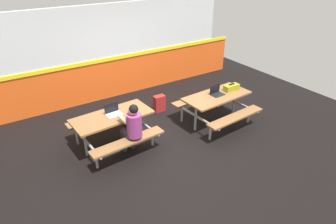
{
  "coord_description": "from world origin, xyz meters",
  "views": [
    {
      "loc": [
        -3.15,
        -4.8,
        3.71
      ],
      "look_at": [
        0.0,
        0.07,
        0.55
      ],
      "focal_mm": 31.14,
      "sensor_mm": 36.0,
      "label": 1
    }
  ],
  "objects_px": {
    "laptop_silver": "(113,112)",
    "toolbox_grey": "(231,87)",
    "laptop_dark": "(217,93)",
    "backpack_dark": "(159,103)",
    "picnic_table_right": "(216,101)",
    "student_nearer": "(132,126)",
    "picnic_table_left": "(113,122)"
  },
  "relations": [
    {
      "from": "laptop_silver",
      "to": "toolbox_grey",
      "type": "bearing_deg",
      "value": -8.62
    },
    {
      "from": "laptop_dark",
      "to": "backpack_dark",
      "type": "bearing_deg",
      "value": 125.8
    },
    {
      "from": "laptop_silver",
      "to": "picnic_table_right",
      "type": "bearing_deg",
      "value": -10.99
    },
    {
      "from": "student_nearer",
      "to": "laptop_silver",
      "type": "xyz_separation_m",
      "value": [
        -0.15,
        0.59,
        0.08
      ]
    },
    {
      "from": "student_nearer",
      "to": "toolbox_grey",
      "type": "xyz_separation_m",
      "value": [
        2.79,
        0.14,
        0.1
      ]
    },
    {
      "from": "student_nearer",
      "to": "picnic_table_left",
      "type": "bearing_deg",
      "value": 109.76
    },
    {
      "from": "laptop_silver",
      "to": "laptop_dark",
      "type": "xyz_separation_m",
      "value": [
        2.48,
        -0.44,
        0.0
      ]
    },
    {
      "from": "picnic_table_right",
      "to": "toolbox_grey",
      "type": "bearing_deg",
      "value": 3.58
    },
    {
      "from": "laptop_dark",
      "to": "toolbox_grey",
      "type": "height_order",
      "value": "laptop_dark"
    },
    {
      "from": "picnic_table_right",
      "to": "picnic_table_left",
      "type": "bearing_deg",
      "value": 170.1
    },
    {
      "from": "laptop_silver",
      "to": "laptop_dark",
      "type": "bearing_deg",
      "value": -10.03
    },
    {
      "from": "picnic_table_left",
      "to": "toolbox_grey",
      "type": "height_order",
      "value": "toolbox_grey"
    },
    {
      "from": "picnic_table_left",
      "to": "picnic_table_right",
      "type": "relative_size",
      "value": 1.0
    },
    {
      "from": "picnic_table_right",
      "to": "laptop_dark",
      "type": "relative_size",
      "value": 5.12
    },
    {
      "from": "laptop_silver",
      "to": "laptop_dark",
      "type": "height_order",
      "value": "same"
    },
    {
      "from": "picnic_table_left",
      "to": "laptop_silver",
      "type": "height_order",
      "value": "laptop_silver"
    },
    {
      "from": "laptop_dark",
      "to": "picnic_table_right",
      "type": "bearing_deg",
      "value": -118.43
    },
    {
      "from": "picnic_table_right",
      "to": "student_nearer",
      "type": "relative_size",
      "value": 1.41
    },
    {
      "from": "picnic_table_right",
      "to": "toolbox_grey",
      "type": "relative_size",
      "value": 4.26
    },
    {
      "from": "laptop_dark",
      "to": "toolbox_grey",
      "type": "relative_size",
      "value": 0.83
    },
    {
      "from": "picnic_table_left",
      "to": "student_nearer",
      "type": "relative_size",
      "value": 1.41
    },
    {
      "from": "laptop_silver",
      "to": "picnic_table_left",
      "type": "bearing_deg",
      "value": -139.22
    },
    {
      "from": "picnic_table_right",
      "to": "backpack_dark",
      "type": "bearing_deg",
      "value": 124.31
    },
    {
      "from": "picnic_table_right",
      "to": "laptop_dark",
      "type": "height_order",
      "value": "laptop_dark"
    },
    {
      "from": "picnic_table_left",
      "to": "picnic_table_right",
      "type": "distance_m",
      "value": 2.54
    },
    {
      "from": "student_nearer",
      "to": "toolbox_grey",
      "type": "bearing_deg",
      "value": 2.86
    },
    {
      "from": "toolbox_grey",
      "to": "backpack_dark",
      "type": "relative_size",
      "value": 0.91
    },
    {
      "from": "picnic_table_right",
      "to": "laptop_dark",
      "type": "bearing_deg",
      "value": 61.57
    },
    {
      "from": "picnic_table_left",
      "to": "toolbox_grey",
      "type": "relative_size",
      "value": 4.26
    },
    {
      "from": "picnic_table_left",
      "to": "laptop_dark",
      "type": "relative_size",
      "value": 5.12
    },
    {
      "from": "student_nearer",
      "to": "laptop_dark",
      "type": "relative_size",
      "value": 3.62
    },
    {
      "from": "backpack_dark",
      "to": "toolbox_grey",
      "type": "bearing_deg",
      "value": -42.32
    }
  ]
}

